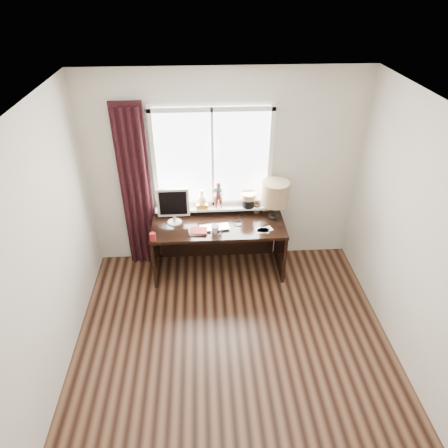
{
  "coord_description": "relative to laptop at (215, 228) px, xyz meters",
  "views": [
    {
      "loc": [
        -0.28,
        -2.62,
        3.55
      ],
      "look_at": [
        -0.05,
        1.25,
        1.0
      ],
      "focal_mm": 32.0,
      "sensor_mm": 36.0,
      "label": 1
    }
  ],
  "objects": [
    {
      "name": "red_cup",
      "position": [
        -0.75,
        -0.2,
        0.03
      ],
      "size": [
        0.07,
        0.07,
        0.1
      ],
      "primitive_type": "cylinder",
      "color": "maroon",
      "rests_on": "desk"
    },
    {
      "name": "desk",
      "position": [
        0.05,
        0.19,
        -0.26
      ],
      "size": [
        1.7,
        0.7,
        0.75
      ],
      "color": "black",
      "rests_on": "floor"
    },
    {
      "name": "laptop",
      "position": [
        0.0,
        0.0,
        0.0
      ],
      "size": [
        0.39,
        0.27,
        0.03
      ],
      "primitive_type": "imported",
      "rotation": [
        0.0,
        0.0,
        0.11
      ],
      "color": "silver",
      "rests_on": "desk"
    },
    {
      "name": "wall_left",
      "position": [
        -1.6,
        -1.53,
        0.54
      ],
      "size": [
        0.0,
        4.0,
        2.6
      ],
      "primitive_type": "cube",
      "rotation": [
        1.57,
        0.0,
        1.57
      ],
      "color": "#BFB4A9",
      "rests_on": "ground"
    },
    {
      "name": "brush_holder",
      "position": [
        0.57,
        0.35,
        0.05
      ],
      "size": [
        0.09,
        0.09,
        0.25
      ],
      "color": "black",
      "rests_on": "desk"
    },
    {
      "name": "ceiling",
      "position": [
        0.15,
        -1.53,
        1.84
      ],
      "size": [
        3.5,
        4.0,
        0.0
      ],
      "primitive_type": "cube",
      "color": "white",
      "rests_on": "wall_back"
    },
    {
      "name": "icon_frame",
      "position": [
        0.71,
        0.38,
        0.05
      ],
      "size": [
        0.1,
        0.03,
        0.13
      ],
      "color": "gold",
      "rests_on": "desk"
    },
    {
      "name": "wall_back",
      "position": [
        0.15,
        0.47,
        0.54
      ],
      "size": [
        3.5,
        0.0,
        2.6
      ],
      "primitive_type": "cube",
      "rotation": [
        1.57,
        0.0,
        0.0
      ],
      "color": "#BFB4A9",
      "rests_on": "ground"
    },
    {
      "name": "curtain",
      "position": [
        -0.98,
        0.37,
        0.35
      ],
      "size": [
        0.38,
        0.09,
        2.25
      ],
      "color": "black",
      "rests_on": "floor"
    },
    {
      "name": "notebook_stack",
      "position": [
        -0.21,
        -0.07,
        0.0
      ],
      "size": [
        0.24,
        0.18,
        0.03
      ],
      "color": "beige",
      "rests_on": "desk"
    },
    {
      "name": "window",
      "position": [
        0.0,
        0.42,
        0.54
      ],
      "size": [
        1.52,
        0.22,
        1.4
      ],
      "color": "white",
      "rests_on": "ground"
    },
    {
      "name": "desk_cables",
      "position": [
        0.32,
        0.17,
        -0.01
      ],
      "size": [
        0.23,
        0.34,
        0.01
      ],
      "color": "black",
      "rests_on": "desk"
    },
    {
      "name": "table_lamp",
      "position": [
        0.77,
        0.21,
        0.35
      ],
      "size": [
        0.35,
        0.35,
        0.52
      ],
      "color": "black",
      "rests_on": "desk"
    },
    {
      "name": "mug",
      "position": [
        0.0,
        -0.08,
        0.04
      ],
      "size": [
        0.14,
        0.14,
        0.1
      ],
      "primitive_type": "imported",
      "rotation": [
        0.0,
        0.0,
        0.97
      ],
      "color": "white",
      "rests_on": "desk"
    },
    {
      "name": "loose_papers",
      "position": [
        0.61,
        -0.07,
        -0.01
      ],
      "size": [
        0.23,
        0.17,
        0.0
      ],
      "color": "white",
      "rests_on": "desk"
    },
    {
      "name": "monitor",
      "position": [
        -0.51,
        0.17,
        0.26
      ],
      "size": [
        0.4,
        0.18,
        0.49
      ],
      "color": "beige",
      "rests_on": "desk"
    },
    {
      "name": "floor",
      "position": [
        0.15,
        -1.53,
        -0.76
      ],
      "size": [
        3.5,
        4.0,
        0.0
      ],
      "primitive_type": "cube",
      "color": "brown",
      "rests_on": "ground"
    },
    {
      "name": "wall_right",
      "position": [
        1.9,
        -1.53,
        0.54
      ],
      "size": [
        0.0,
        4.0,
        2.6
      ],
      "primitive_type": "cube",
      "rotation": [
        1.57,
        0.0,
        1.57
      ],
      "color": "#BFB4A9",
      "rests_on": "ground"
    }
  ]
}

